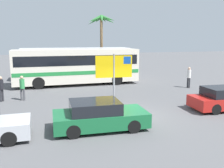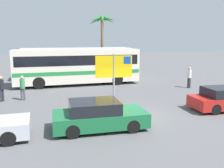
% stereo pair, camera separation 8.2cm
% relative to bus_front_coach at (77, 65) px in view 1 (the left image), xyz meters
% --- Properties ---
extents(ground, '(120.00, 120.00, 0.00)m').
position_rel_bus_front_coach_xyz_m(ground, '(1.00, -10.08, -1.78)').
color(ground, '#565659').
extents(bus_front_coach, '(10.92, 2.46, 3.17)m').
position_rel_bus_front_coach_xyz_m(bus_front_coach, '(0.00, 0.00, 0.00)').
color(bus_front_coach, silver).
rests_on(bus_front_coach, ground).
extents(bus_rear_coach, '(10.92, 2.46, 3.17)m').
position_rel_bus_front_coach_xyz_m(bus_rear_coach, '(0.49, 3.57, 0.00)').
color(bus_rear_coach, white).
rests_on(bus_rear_coach, ground).
extents(ferry_sign, '(2.20, 0.26, 3.20)m').
position_rel_bus_front_coach_xyz_m(ferry_sign, '(0.96, -8.09, 0.54)').
color(ferry_sign, gray).
rests_on(ferry_sign, ground).
extents(car_green, '(4.30, 2.09, 1.32)m').
position_rel_bus_front_coach_xyz_m(car_green, '(-0.87, -11.52, -1.15)').
color(car_green, '#196638').
rests_on(car_green, ground).
extents(pedestrian_crossing_lot, '(0.32, 0.32, 1.67)m').
position_rel_bus_front_coach_xyz_m(pedestrian_crossing_lot, '(-4.45, -4.77, -0.80)').
color(pedestrian_crossing_lot, '#4C4C51').
rests_on(pedestrian_crossing_lot, ground).
extents(pedestrian_near_sign, '(0.32, 0.32, 1.67)m').
position_rel_bus_front_coach_xyz_m(pedestrian_near_sign, '(-5.76, -4.68, -0.80)').
color(pedestrian_near_sign, '#2D2D33').
rests_on(pedestrian_near_sign, ground).
extents(pedestrian_by_bus, '(0.32, 0.32, 1.76)m').
position_rel_bus_front_coach_xyz_m(pedestrian_by_bus, '(8.73, -4.20, -0.74)').
color(pedestrian_by_bus, '#2D2D33').
rests_on(pedestrian_by_bus, ground).
extents(palm_tree_seaside, '(3.53, 3.59, 6.87)m').
position_rel_bus_front_coach_xyz_m(palm_tree_seaside, '(4.07, 6.96, 3.91)').
color(palm_tree_seaside, brown).
rests_on(palm_tree_seaside, ground).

